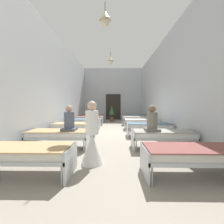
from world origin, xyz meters
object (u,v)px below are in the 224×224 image
bed_left_row_1 (59,134)px  bed_left_row_5 (93,116)px  bed_right_row_2 (149,126)px  bed_right_row_3 (141,122)px  bed_left_row_3 (83,122)px  bed_left_row_2 (75,126)px  bed_right_row_4 (137,119)px  potted_plant (112,112)px  nurse_near_aisle (92,141)px  bed_right_row_5 (133,117)px  patient_seated_primary (69,121)px  bed_right_row_1 (162,135)px  bed_right_row_0 (193,154)px  patient_seated_secondary (152,121)px  bed_left_row_4 (89,119)px  bed_left_row_0 (24,153)px

bed_left_row_1 → bed_left_row_5: 7.60m
bed_right_row_2 → bed_right_row_3: 1.90m
bed_left_row_3 → bed_right_row_3: size_ratio=1.00×
bed_left_row_2 → bed_right_row_2: 3.29m
bed_right_row_4 → potted_plant: potted_plant is taller
bed_left_row_3 → bed_right_row_4: bearing=30.0°
nurse_near_aisle → bed_right_row_5: bearing=-145.6°
bed_right_row_3 → patient_seated_primary: (-2.94, -3.84, 0.43)m
bed_right_row_1 → nurse_near_aisle: 2.41m
bed_right_row_2 → potted_plant: bearing=106.2°
potted_plant → bed_right_row_4: bearing=-51.7°
bed_right_row_3 → bed_right_row_5: bearing=90.0°
bed_right_row_0 → bed_right_row_4: bearing=90.0°
bed_left_row_2 → bed_right_row_3: bearing=30.0°
bed_left_row_2 → patient_seated_primary: size_ratio=2.37×
bed_left_row_2 → nurse_near_aisle: size_ratio=1.28×
bed_right_row_1 → bed_right_row_2: (0.00, 1.90, 0.00)m
bed_left_row_5 → patient_seated_primary: patient_seated_primary is taller
bed_left_row_2 → patient_seated_secondary: patient_seated_secondary is taller
bed_right_row_4 → nurse_near_aisle: 7.28m
bed_right_row_0 → patient_seated_secondary: 1.90m
bed_left_row_3 → bed_left_row_4: size_ratio=1.00×
bed_right_row_5 → bed_right_row_3: bearing=-90.0°
bed_left_row_1 → bed_left_row_2: 1.90m
potted_plant → bed_right_row_1: bearing=-77.5°
bed_right_row_0 → bed_left_row_2: bearing=130.9°
bed_left_row_1 → bed_right_row_1: bearing=0.0°
bed_left_row_3 → bed_right_row_0: bearing=-60.0°
potted_plant → bed_right_row_5: bearing=-10.4°
bed_right_row_3 → bed_left_row_5: (-3.29, 3.80, 0.00)m
bed_left_row_2 → bed_right_row_0: bearing=-49.1°
bed_left_row_5 → bed_right_row_5: same height
patient_seated_primary → potted_plant: 8.05m
bed_left_row_4 → patient_seated_secondary: size_ratio=2.37×
bed_left_row_1 → bed_right_row_4: bearing=60.0°
bed_right_row_1 → patient_seated_primary: size_ratio=2.37×
bed_right_row_1 → bed_right_row_4: (0.00, 5.70, 0.00)m
bed_left_row_2 → bed_right_row_4: size_ratio=1.00×
bed_right_row_1 → nurse_near_aisle: nurse_near_aisle is taller
bed_left_row_1 → bed_right_row_2: size_ratio=1.00×
bed_left_row_0 → bed_right_row_2: (3.29, 3.80, 0.00)m
bed_right_row_5 → patient_seated_primary: bearing=-111.1°
nurse_near_aisle → patient_seated_secondary: (1.69, 1.20, 0.34)m
bed_left_row_0 → bed_right_row_2: 5.03m
bed_right_row_1 → bed_left_row_2: same height
bed_left_row_4 → nurse_near_aisle: nurse_near_aisle is taller
bed_right_row_0 → bed_right_row_3: 5.70m
bed_left_row_4 → bed_right_row_5: same height
bed_left_row_3 → bed_left_row_0: bearing=-90.0°
bed_left_row_1 → bed_right_row_1: same height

